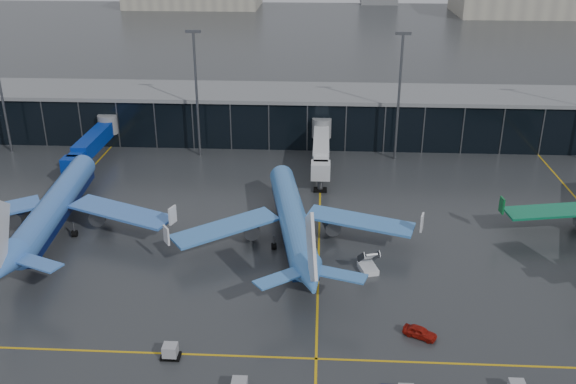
# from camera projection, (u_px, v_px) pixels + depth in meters

# --- Properties ---
(ground) EXTENTS (600.00, 600.00, 0.00)m
(ground) POSITION_uv_depth(u_px,v_px,m) (244.00, 285.00, 86.18)
(ground) COLOR #282B2D
(ground) RESTS_ON ground
(terminal_pier) EXTENTS (142.00, 17.00, 10.70)m
(terminal_pier) POSITION_uv_depth(u_px,v_px,m) (276.00, 114.00, 140.80)
(terminal_pier) COLOR black
(terminal_pier) RESTS_ON ground
(jet_bridges) EXTENTS (94.00, 27.50, 7.20)m
(jet_bridges) POSITION_uv_depth(u_px,v_px,m) (91.00, 144.00, 125.52)
(jet_bridges) COLOR #595B60
(jet_bridges) RESTS_ON ground
(flood_masts) EXTENTS (203.00, 0.50, 25.50)m
(flood_masts) POSITION_uv_depth(u_px,v_px,m) (297.00, 91.00, 126.21)
(flood_masts) COLOR #595B60
(flood_masts) RESTS_ON ground
(taxi_lines) EXTENTS (220.00, 120.00, 0.02)m
(taxi_lines) POSITION_uv_depth(u_px,v_px,m) (319.00, 249.00, 95.39)
(taxi_lines) COLOR gold
(taxi_lines) RESTS_ON ground
(airliner_arkefly) EXTENTS (43.39, 48.44, 13.92)m
(airliner_arkefly) POSITION_uv_depth(u_px,v_px,m) (53.00, 190.00, 98.38)
(airliner_arkefly) COLOR #3E74CD
(airliner_arkefly) RESTS_ON ground
(airliner_klm_near) EXTENTS (44.77, 49.12, 13.35)m
(airliner_klm_near) POSITION_uv_depth(u_px,v_px,m) (292.00, 201.00, 95.08)
(airliner_klm_near) COLOR #3E7DCC
(airliner_klm_near) RESTS_ON ground
(mobile_airstair) EXTENTS (2.97, 3.67, 3.45)m
(mobile_airstair) POSITION_uv_depth(u_px,v_px,m) (368.00, 266.00, 89.33)
(mobile_airstair) COLOR white
(mobile_airstair) RESTS_ON ground
(service_van_red) EXTENTS (4.29, 3.30, 1.36)m
(service_van_red) POSITION_uv_depth(u_px,v_px,m) (420.00, 332.00, 75.39)
(service_van_red) COLOR #98140B
(service_van_red) RESTS_ON ground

